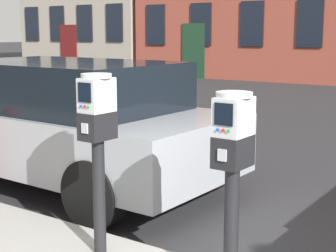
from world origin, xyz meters
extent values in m
cylinder|color=black|center=(-0.88, -0.10, 0.56)|extent=(0.09, 0.09, 0.85)
cube|color=black|center=(-0.88, -0.10, 1.09)|extent=(0.18, 0.24, 0.20)
cube|color=#A5A8AD|center=(-0.88, -0.23, 1.09)|extent=(0.06, 0.01, 0.07)
cube|color=#B7BABF|center=(-0.88, -0.10, 1.31)|extent=(0.18, 0.23, 0.24)
cube|color=black|center=(-0.88, -0.22, 1.33)|extent=(0.12, 0.01, 0.13)
cylinder|color=blue|center=(-0.92, -0.22, 1.24)|extent=(0.02, 0.01, 0.02)
cylinder|color=red|center=(-0.88, -0.22, 1.24)|extent=(0.02, 0.01, 0.02)
cylinder|color=green|center=(-0.85, -0.22, 1.24)|extent=(0.02, 0.01, 0.02)
cylinder|color=#B7BABF|center=(-0.88, -0.10, 1.44)|extent=(0.22, 0.22, 0.03)
cylinder|color=black|center=(0.20, -0.10, 0.54)|extent=(0.09, 0.09, 0.81)
cube|color=black|center=(0.20, -0.10, 1.04)|extent=(0.18, 0.24, 0.19)
cube|color=#A5A8AD|center=(0.20, -0.23, 1.04)|extent=(0.06, 0.01, 0.07)
cube|color=#B7BABF|center=(0.20, -0.10, 1.25)|extent=(0.18, 0.23, 0.23)
cube|color=black|center=(0.20, -0.22, 1.28)|extent=(0.12, 0.01, 0.13)
cylinder|color=blue|center=(0.16, -0.22, 1.19)|extent=(0.02, 0.01, 0.02)
cylinder|color=red|center=(0.20, -0.22, 1.19)|extent=(0.02, 0.01, 0.02)
cylinder|color=green|center=(0.23, -0.22, 1.19)|extent=(0.02, 0.01, 0.02)
cylinder|color=#B7BABF|center=(0.20, -0.10, 1.38)|extent=(0.22, 0.22, 0.03)
cube|color=gray|center=(-2.95, 1.35, 0.59)|extent=(4.44, 1.89, 0.62)
cube|color=black|center=(-2.73, 1.35, 1.16)|extent=(2.59, 1.69, 0.52)
cylinder|color=black|center=(-4.42, 2.20, 0.32)|extent=(0.64, 0.23, 0.64)
cylinder|color=black|center=(-1.49, 0.50, 0.32)|extent=(0.64, 0.23, 0.64)
cylinder|color=black|center=(-1.46, 2.14, 0.32)|extent=(0.64, 0.23, 0.64)
cube|color=black|center=(-18.46, 14.51, 2.16)|extent=(0.90, 0.06, 1.60)
cube|color=black|center=(-16.71, 14.51, 2.16)|extent=(0.90, 0.06, 1.60)
cube|color=black|center=(-14.97, 14.51, 2.16)|extent=(0.90, 0.06, 1.60)
cube|color=black|center=(-13.23, 14.51, 2.16)|extent=(0.90, 0.06, 1.60)
cube|color=#591414|center=(-16.02, 14.51, 1.05)|extent=(1.00, 0.07, 2.10)
cube|color=black|center=(-11.05, 14.51, 2.05)|extent=(0.90, 0.06, 1.60)
cube|color=black|center=(-8.91, 14.51, 2.05)|extent=(0.90, 0.06, 1.60)
cube|color=black|center=(-6.78, 14.51, 2.05)|extent=(0.90, 0.06, 1.60)
cube|color=black|center=(-4.65, 14.51, 2.05)|extent=(0.90, 0.06, 1.60)
cube|color=#193823|center=(-9.23, 14.51, 1.05)|extent=(1.00, 0.07, 2.10)
camera|label=1|loc=(1.61, -2.80, 1.73)|focal=55.82mm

